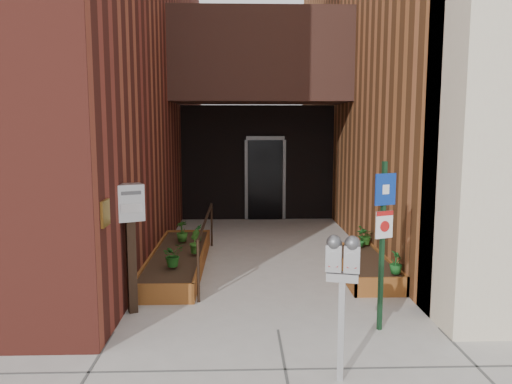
{
  "coord_description": "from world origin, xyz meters",
  "views": [
    {
      "loc": [
        -0.45,
        -5.81,
        2.5
      ],
      "look_at": [
        -0.21,
        1.8,
        1.47
      ],
      "focal_mm": 35.0,
      "sensor_mm": 36.0,
      "label": 1
    }
  ],
  "objects": [
    {
      "name": "ground",
      "position": [
        0.0,
        0.0,
        0.0
      ],
      "size": [
        80.0,
        80.0,
        0.0
      ],
      "primitive_type": "plane",
      "color": "#9E9991",
      "rests_on": "ground"
    },
    {
      "name": "architecture",
      "position": [
        -0.18,
        6.89,
        4.98
      ],
      "size": [
        20.0,
        14.6,
        10.0
      ],
      "color": "maroon",
      "rests_on": "ground"
    },
    {
      "name": "planter_left",
      "position": [
        -1.55,
        2.7,
        0.13
      ],
      "size": [
        0.9,
        3.6,
        0.3
      ],
      "color": "brown",
      "rests_on": "ground"
    },
    {
      "name": "planter_right",
      "position": [
        1.6,
        2.2,
        0.13
      ],
      "size": [
        0.8,
        2.2,
        0.3
      ],
      "color": "brown",
      "rests_on": "ground"
    },
    {
      "name": "handrail",
      "position": [
        -1.05,
        2.65,
        0.75
      ],
      "size": [
        0.04,
        3.34,
        0.9
      ],
      "color": "black",
      "rests_on": "ground"
    },
    {
      "name": "parking_meter",
      "position": [
        0.52,
        -1.22,
        1.13
      ],
      "size": [
        0.34,
        0.19,
        1.46
      ],
      "color": "#AEADB0",
      "rests_on": "ground"
    },
    {
      "name": "sign_post",
      "position": [
        1.25,
        -0.04,
        1.27
      ],
      "size": [
        0.27,
        0.12,
        2.07
      ],
      "color": "#12321B",
      "rests_on": "ground"
    },
    {
      "name": "payment_dropbox",
      "position": [
        -1.9,
        0.65,
        1.25
      ],
      "size": [
        0.42,
        0.37,
        1.73
      ],
      "color": "black",
      "rests_on": "ground"
    },
    {
      "name": "shrub_left_a",
      "position": [
        -1.51,
        1.78,
        0.49
      ],
      "size": [
        0.47,
        0.47,
        0.37
      ],
      "primitive_type": "imported",
      "rotation": [
        0.0,
        0.0,
        0.76
      ],
      "color": "#1A5317",
      "rests_on": "planter_left"
    },
    {
      "name": "shrub_left_b",
      "position": [
        -1.25,
        2.59,
        0.5
      ],
      "size": [
        0.26,
        0.26,
        0.39
      ],
      "primitive_type": "imported",
      "rotation": [
        0.0,
        0.0,
        1.82
      ],
      "color": "#2C621C",
      "rests_on": "planter_left"
    },
    {
      "name": "shrub_left_c",
      "position": [
        -1.56,
        3.48,
        0.5
      ],
      "size": [
        0.3,
        0.3,
        0.39
      ],
      "primitive_type": "imported",
      "rotation": [
        0.0,
        0.0,
        3.67
      ],
      "color": "#255B1A",
      "rests_on": "planter_left"
    },
    {
      "name": "shrub_left_d",
      "position": [
        -1.25,
        3.5,
        0.46
      ],
      "size": [
        0.22,
        0.22,
        0.32
      ],
      "primitive_type": "imported",
      "rotation": [
        0.0,
        0.0,
        5.13
      ],
      "color": "#18561E",
      "rests_on": "planter_left"
    },
    {
      "name": "shrub_right_a",
      "position": [
        1.85,
        1.3,
        0.47
      ],
      "size": [
        0.25,
        0.25,
        0.34
      ],
      "primitive_type": "imported",
      "rotation": [
        0.0,
        0.0,
        1.22
      ],
      "color": "#17531D",
      "rests_on": "planter_right"
    },
    {
      "name": "shrub_right_b",
      "position": [
        1.75,
        2.96,
        0.47
      ],
      "size": [
        0.18,
        0.18,
        0.35
      ],
      "primitive_type": "imported",
      "rotation": [
        0.0,
        0.0,
        3.13
      ],
      "color": "#19591F",
      "rests_on": "planter_right"
    },
    {
      "name": "shrub_right_c",
      "position": [
        1.85,
        3.1,
        0.47
      ],
      "size": [
        0.42,
        0.42,
        0.34
      ],
      "primitive_type": "imported",
      "rotation": [
        0.0,
        0.0,
        4.24
      ],
      "color": "#205317",
      "rests_on": "planter_right"
    }
  ]
}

